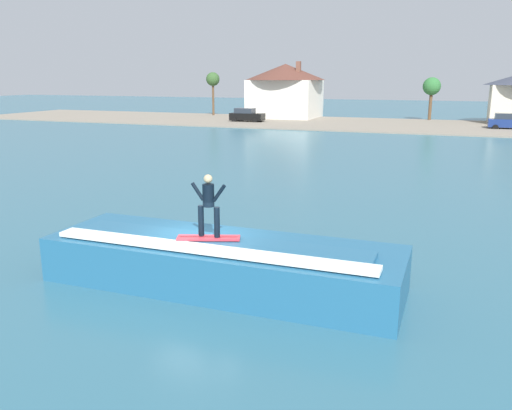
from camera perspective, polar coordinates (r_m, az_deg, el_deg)
ground_plane at (r=15.76m, az=-6.01°, el=-7.98°), size 260.00×260.00×0.00m
wave_crest at (r=15.03m, az=-3.73°, el=-6.25°), size 10.10×3.16×1.45m
surfboard at (r=14.61m, az=-5.16°, el=-3.57°), size 1.78×0.99×0.06m
surfer at (r=14.39m, az=-5.17°, el=0.31°), size 1.04×0.32×1.74m
shoreline_bank at (r=67.47m, az=15.19°, el=8.35°), size 120.00×19.58×0.15m
car_near_shore at (r=69.79m, az=-1.02°, el=9.70°), size 4.46×2.08×1.86m
car_far_shore at (r=66.25m, az=25.68°, el=8.16°), size 4.39×2.15×1.86m
house_with_chimney at (r=77.10m, az=3.18°, el=12.52°), size 11.39×11.39×7.92m
tree_tall_bare at (r=75.94m, az=18.50°, el=12.01°), size 2.36×2.36×5.79m
tree_short_bushy at (r=81.45m, az=-4.70°, el=13.32°), size 2.03×2.03×6.52m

